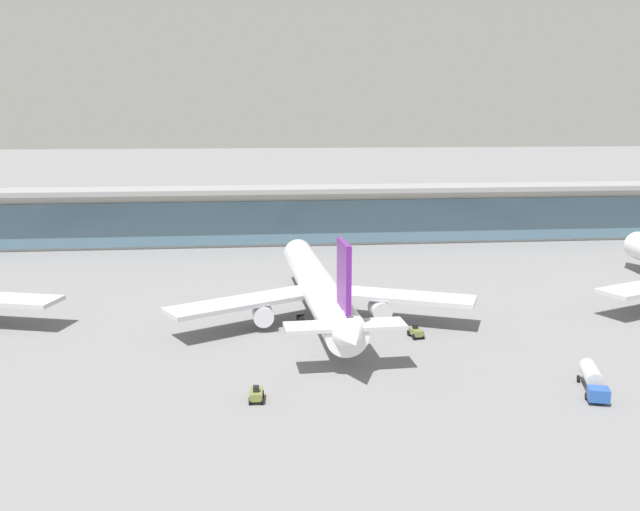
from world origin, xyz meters
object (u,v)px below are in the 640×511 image
object	(u,v)px
airliner_centre_stand	(318,287)
service_truck_mid_apron_olive	(256,394)
service_truck_by_tail_olive	(416,332)
service_truck_under_wing_blue	(593,378)

from	to	relation	value
airliner_centre_stand	service_truck_mid_apron_olive	bearing A→B (deg)	-108.36
service_truck_by_tail_olive	service_truck_mid_apron_olive	bearing A→B (deg)	-138.94
service_truck_under_wing_blue	service_truck_mid_apron_olive	bearing A→B (deg)	177.97
airliner_centre_stand	service_truck_by_tail_olive	size ratio (longest dim) A/B	21.03
service_truck_mid_apron_olive	service_truck_by_tail_olive	bearing A→B (deg)	41.06
airliner_centre_stand	service_truck_by_tail_olive	bearing A→B (deg)	-38.76
airliner_centre_stand	service_truck_mid_apron_olive	world-z (taller)	airliner_centre_stand
service_truck_mid_apron_olive	airliner_centre_stand	bearing A→B (deg)	71.64
service_truck_under_wing_blue	service_truck_by_tail_olive	distance (m)	28.44
airliner_centre_stand	service_truck_under_wing_blue	distance (m)	46.04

